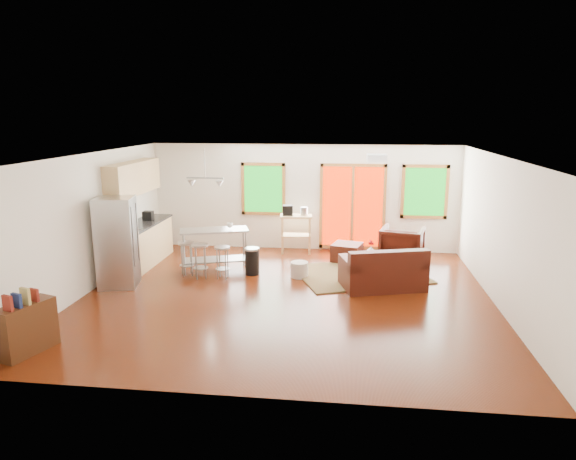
# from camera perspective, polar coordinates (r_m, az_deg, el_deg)

# --- Properties ---
(floor) EXTENTS (7.50, 7.00, 0.02)m
(floor) POSITION_cam_1_polar(r_m,az_deg,el_deg) (9.62, -0.22, -7.44)
(floor) COLOR #381104
(floor) RESTS_ON ground
(ceiling) EXTENTS (7.50, 7.00, 0.02)m
(ceiling) POSITION_cam_1_polar(r_m,az_deg,el_deg) (9.05, -0.23, 8.32)
(ceiling) COLOR white
(ceiling) RESTS_ON ground
(back_wall) EXTENTS (7.50, 0.02, 2.60)m
(back_wall) POSITION_cam_1_polar(r_m,az_deg,el_deg) (12.67, 1.75, 3.63)
(back_wall) COLOR white
(back_wall) RESTS_ON ground
(left_wall) EXTENTS (0.02, 7.00, 2.60)m
(left_wall) POSITION_cam_1_polar(r_m,az_deg,el_deg) (10.39, -21.26, 0.73)
(left_wall) COLOR white
(left_wall) RESTS_ON ground
(right_wall) EXTENTS (0.02, 7.00, 2.60)m
(right_wall) POSITION_cam_1_polar(r_m,az_deg,el_deg) (9.55, 22.78, -0.41)
(right_wall) COLOR white
(right_wall) RESTS_ON ground
(front_wall) EXTENTS (7.50, 0.02, 2.60)m
(front_wall) POSITION_cam_1_polar(r_m,az_deg,el_deg) (5.91, -4.49, -7.19)
(front_wall) COLOR white
(front_wall) RESTS_ON ground
(window_left) EXTENTS (1.10, 0.05, 1.30)m
(window_left) POSITION_cam_1_polar(r_m,az_deg,el_deg) (12.72, -2.76, 4.57)
(window_left) COLOR #0B500E
(window_left) RESTS_ON back_wall
(french_doors) EXTENTS (1.60, 0.05, 2.10)m
(french_doors) POSITION_cam_1_polar(r_m,az_deg,el_deg) (12.61, 7.17, 2.57)
(french_doors) COLOR #A51600
(french_doors) RESTS_ON back_wall
(window_right) EXTENTS (1.10, 0.05, 1.30)m
(window_right) POSITION_cam_1_polar(r_m,az_deg,el_deg) (12.67, 14.95, 4.12)
(window_right) COLOR #0B500E
(window_right) RESTS_ON back_wall
(rug) EXTENTS (3.09, 2.76, 0.03)m
(rug) POSITION_cam_1_polar(r_m,az_deg,el_deg) (10.98, 7.97, -4.84)
(rug) COLOR #446338
(rug) RESTS_ON floor
(loveseat) EXTENTS (1.73, 1.28, 0.83)m
(loveseat) POSITION_cam_1_polar(r_m,az_deg,el_deg) (10.12, 10.53, -4.62)
(loveseat) COLOR black
(loveseat) RESTS_ON floor
(coffee_table) EXTENTS (0.97, 0.59, 0.38)m
(coffee_table) POSITION_cam_1_polar(r_m,az_deg,el_deg) (11.14, 10.83, -2.98)
(coffee_table) COLOR #381C0C
(coffee_table) RESTS_ON floor
(armchair) EXTENTS (1.09, 1.05, 0.93)m
(armchair) POSITION_cam_1_polar(r_m,az_deg,el_deg) (11.82, 12.56, -1.48)
(armchair) COLOR black
(armchair) RESTS_ON floor
(ottoman) EXTENTS (0.77, 0.77, 0.42)m
(ottoman) POSITION_cam_1_polar(r_m,az_deg,el_deg) (11.85, 6.57, -2.50)
(ottoman) COLOR black
(ottoman) RESTS_ON floor
(pouf) EXTENTS (0.40, 0.40, 0.32)m
(pouf) POSITION_cam_1_polar(r_m,az_deg,el_deg) (10.68, 1.27, -4.41)
(pouf) COLOR beige
(pouf) RESTS_ON floor
(vase) EXTENTS (0.22, 0.23, 0.31)m
(vase) POSITION_cam_1_polar(r_m,az_deg,el_deg) (10.99, 9.20, -2.15)
(vase) COLOR silver
(vase) RESTS_ON coffee_table
(book) EXTENTS (0.19, 0.08, 0.26)m
(book) POSITION_cam_1_polar(r_m,az_deg,el_deg) (11.11, 11.48, -2.00)
(book) COLOR maroon
(book) RESTS_ON coffee_table
(cabinets) EXTENTS (0.64, 2.24, 2.30)m
(cabinets) POSITION_cam_1_polar(r_m,az_deg,el_deg) (11.85, -16.13, 0.66)
(cabinets) COLOR tan
(cabinets) RESTS_ON floor
(refrigerator) EXTENTS (0.83, 0.81, 1.76)m
(refrigerator) POSITION_cam_1_polar(r_m,az_deg,el_deg) (10.50, -18.42, -1.29)
(refrigerator) COLOR #B7BABC
(refrigerator) RESTS_ON floor
(island) EXTENTS (1.54, 0.99, 0.91)m
(island) POSITION_cam_1_polar(r_m,az_deg,el_deg) (11.11, -8.17, -1.36)
(island) COLOR #B7BABC
(island) RESTS_ON floor
(cup) EXTENTS (0.14, 0.12, 0.13)m
(cup) POSITION_cam_1_polar(r_m,az_deg,el_deg) (10.98, -6.49, 0.61)
(cup) COLOR white
(cup) RESTS_ON island
(bar_stool_a) EXTENTS (0.45, 0.45, 0.72)m
(bar_stool_a) POSITION_cam_1_polar(r_m,az_deg,el_deg) (10.89, -11.23, -2.26)
(bar_stool_a) COLOR #B7BABC
(bar_stool_a) RESTS_ON floor
(bar_stool_b) EXTENTS (0.44, 0.44, 0.72)m
(bar_stool_b) POSITION_cam_1_polar(r_m,az_deg,el_deg) (10.65, -9.74, -2.53)
(bar_stool_b) COLOR #B7BABC
(bar_stool_b) RESTS_ON floor
(bar_stool_c) EXTENTS (0.33, 0.33, 0.68)m
(bar_stool_c) POSITION_cam_1_polar(r_m,az_deg,el_deg) (10.57, -7.31, -2.75)
(bar_stool_c) COLOR #B7BABC
(bar_stool_c) RESTS_ON floor
(trash_can) EXTENTS (0.32, 0.32, 0.57)m
(trash_can) POSITION_cam_1_polar(r_m,az_deg,el_deg) (10.84, -4.01, -3.45)
(trash_can) COLOR black
(trash_can) RESTS_ON floor
(kitchen_cart) EXTENTS (0.81, 0.57, 1.17)m
(kitchen_cart) POSITION_cam_1_polar(r_m,az_deg,el_deg) (12.39, 0.78, 1.07)
(kitchen_cart) COLOR tan
(kitchen_cart) RESTS_ON floor
(bookshelf) EXTENTS (0.55, 0.88, 0.97)m
(bookshelf) POSITION_cam_1_polar(r_m,az_deg,el_deg) (8.22, -27.04, -9.60)
(bookshelf) COLOR #381C0C
(bookshelf) RESTS_ON floor
(ceiling_flush) EXTENTS (0.35, 0.35, 0.12)m
(ceiling_flush) POSITION_cam_1_polar(r_m,az_deg,el_deg) (9.60, 9.84, 7.91)
(ceiling_flush) COLOR white
(ceiling_flush) RESTS_ON ceiling
(pendant_light) EXTENTS (0.80, 0.18, 0.79)m
(pendant_light) POSITION_cam_1_polar(r_m,az_deg,el_deg) (10.97, -9.17, 5.20)
(pendant_light) COLOR gray
(pendant_light) RESTS_ON ceiling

